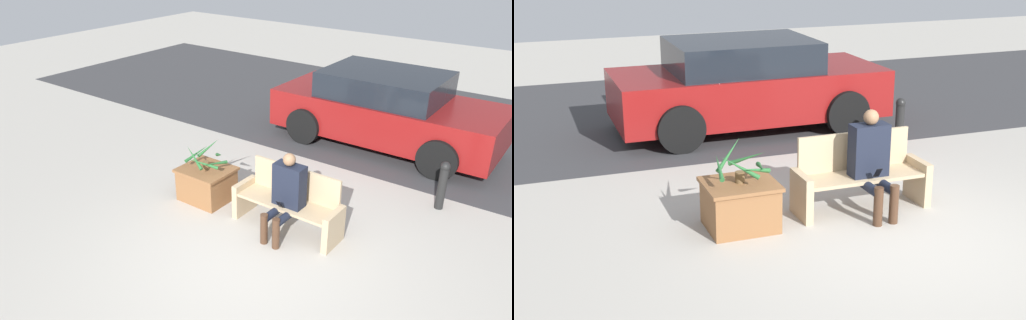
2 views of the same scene
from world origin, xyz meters
The scene contains 8 objects.
ground_plane centered at (0.00, 0.00, 0.00)m, with size 30.00×30.00×0.00m, color #ADA89E.
road_surface centered at (0.00, 6.18, 0.00)m, with size 20.00×6.00×0.01m, color #38383A.
bench centered at (-0.10, 1.03, 0.40)m, with size 1.58×0.49×0.87m.
person_seated centered at (-0.04, 0.86, 0.64)m, with size 0.43×0.61×1.20m.
planter_box centered at (-1.56, 0.95, 0.28)m, with size 0.78×0.69×0.52m.
potted_plant centered at (-1.55, 0.94, 0.71)m, with size 0.60×0.65×0.45m.
parked_car centered at (-0.25, 4.67, 0.72)m, with size 4.24×1.98×1.44m.
bollard_post centered at (1.47, 2.83, 0.41)m, with size 0.14×0.14×0.77m.
Camera 2 is at (-3.72, -5.85, 3.16)m, focal length 50.00 mm.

